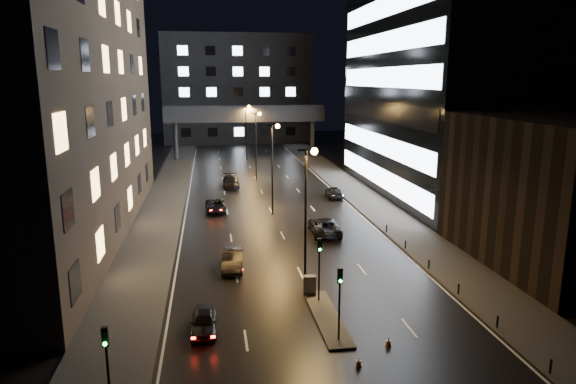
% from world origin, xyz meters
% --- Properties ---
extents(ground, '(160.00, 160.00, 0.00)m').
position_xyz_m(ground, '(0.00, 40.00, 0.00)').
color(ground, black).
rests_on(ground, ground).
extents(sidewalk_left, '(5.00, 110.00, 0.15)m').
position_xyz_m(sidewalk_left, '(-12.50, 35.00, 0.07)').
color(sidewalk_left, '#383533').
rests_on(sidewalk_left, ground).
extents(sidewalk_right, '(5.00, 110.00, 0.15)m').
position_xyz_m(sidewalk_right, '(12.50, 35.00, 0.07)').
color(sidewalk_right, '#383533').
rests_on(sidewalk_right, ground).
extents(building_left, '(15.00, 48.00, 40.00)m').
position_xyz_m(building_left, '(-22.50, 24.00, 20.00)').
color(building_left, '#2D2319').
rests_on(building_left, ground).
extents(building_right_low, '(10.00, 18.00, 12.00)m').
position_xyz_m(building_right_low, '(20.00, 9.00, 6.00)').
color(building_right_low, black).
rests_on(building_right_low, ground).
extents(building_right_glass, '(20.00, 36.00, 45.00)m').
position_xyz_m(building_right_glass, '(25.00, 36.00, 22.50)').
color(building_right_glass, black).
rests_on(building_right_glass, ground).
extents(building_far, '(34.00, 14.00, 25.00)m').
position_xyz_m(building_far, '(0.00, 98.00, 12.50)').
color(building_far, '#333335').
rests_on(building_far, ground).
extents(skybridge, '(30.00, 3.00, 10.00)m').
position_xyz_m(skybridge, '(0.00, 70.00, 8.34)').
color(skybridge, '#333335').
rests_on(skybridge, ground).
extents(median_island, '(1.60, 8.00, 0.15)m').
position_xyz_m(median_island, '(0.30, 2.00, 0.07)').
color(median_island, '#383533').
rests_on(median_island, ground).
extents(traffic_signal_near, '(0.28, 0.34, 4.40)m').
position_xyz_m(traffic_signal_near, '(0.30, 4.49, 3.09)').
color(traffic_signal_near, black).
rests_on(traffic_signal_near, median_island).
extents(traffic_signal_far, '(0.28, 0.34, 4.40)m').
position_xyz_m(traffic_signal_far, '(0.30, -1.01, 3.09)').
color(traffic_signal_far, black).
rests_on(traffic_signal_far, median_island).
extents(traffic_signal_corner, '(0.28, 0.34, 4.40)m').
position_xyz_m(traffic_signal_corner, '(-11.50, -6.01, 2.94)').
color(traffic_signal_corner, black).
rests_on(traffic_signal_corner, ground).
extents(bollard_row, '(0.12, 25.12, 0.90)m').
position_xyz_m(bollard_row, '(10.20, 6.50, 0.45)').
color(bollard_row, black).
rests_on(bollard_row, ground).
extents(streetlight_near, '(1.45, 0.50, 10.15)m').
position_xyz_m(streetlight_near, '(0.16, 8.00, 6.50)').
color(streetlight_near, black).
rests_on(streetlight_near, ground).
extents(streetlight_mid_a, '(1.45, 0.50, 10.15)m').
position_xyz_m(streetlight_mid_a, '(0.16, 28.00, 6.50)').
color(streetlight_mid_a, black).
rests_on(streetlight_mid_a, ground).
extents(streetlight_mid_b, '(1.45, 0.50, 10.15)m').
position_xyz_m(streetlight_mid_b, '(0.16, 48.00, 6.50)').
color(streetlight_mid_b, black).
rests_on(streetlight_mid_b, ground).
extents(streetlight_far, '(1.45, 0.50, 10.15)m').
position_xyz_m(streetlight_far, '(0.16, 68.00, 6.50)').
color(streetlight_far, black).
rests_on(streetlight_far, ground).
extents(car_away_a, '(1.61, 3.85, 1.30)m').
position_xyz_m(car_away_a, '(-7.43, 1.46, 0.65)').
color(car_away_a, black).
rests_on(car_away_a, ground).
extents(car_away_b, '(2.02, 4.83, 1.55)m').
position_xyz_m(car_away_b, '(-5.20, 11.66, 0.78)').
color(car_away_b, black).
rests_on(car_away_b, ground).
extents(car_away_c, '(2.43, 4.98, 1.36)m').
position_xyz_m(car_away_c, '(-6.30, 30.13, 0.68)').
color(car_away_c, black).
rests_on(car_away_c, ground).
extents(car_away_d, '(2.25, 5.52, 1.60)m').
position_xyz_m(car_away_d, '(-3.97, 43.67, 0.80)').
color(car_away_d, black).
rests_on(car_away_d, ground).
extents(car_toward_a, '(2.89, 5.89, 1.61)m').
position_xyz_m(car_toward_a, '(4.15, 19.88, 0.80)').
color(car_toward_a, black).
rests_on(car_toward_a, ground).
extents(car_toward_b, '(2.25, 4.78, 1.35)m').
position_xyz_m(car_toward_b, '(8.91, 35.30, 0.67)').
color(car_toward_b, black).
rests_on(car_toward_b, ground).
extents(utility_cabinet, '(0.87, 0.57, 1.31)m').
position_xyz_m(utility_cabinet, '(-0.10, 5.70, 0.81)').
color(utility_cabinet, '#505052').
rests_on(utility_cabinet, median_island).
extents(cone_a, '(0.46, 0.46, 0.52)m').
position_xyz_m(cone_a, '(3.00, -1.88, 0.26)').
color(cone_a, orange).
rests_on(cone_a, ground).
extents(cone_b, '(0.39, 0.39, 0.53)m').
position_xyz_m(cone_b, '(0.70, -3.72, 0.27)').
color(cone_b, '#EF5A0C').
rests_on(cone_b, ground).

